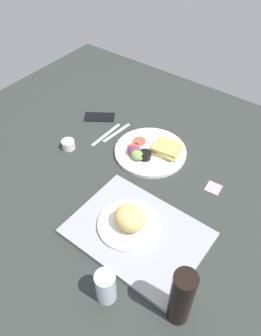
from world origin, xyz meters
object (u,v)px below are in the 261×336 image
(soda_bottle, at_px, (181,298))
(espresso_cup, at_px, (68,145))
(fork, at_px, (117,132))
(sticky_note, at_px, (214,188))
(serving_tray, at_px, (137,233))
(bread_plate_near, at_px, (129,221))
(cell_phone, at_px, (99,117))
(drinking_glass, at_px, (106,287))
(plate_with_salad, at_px, (151,151))
(knife, at_px, (106,134))

(soda_bottle, xyz_separation_m, espresso_cup, (0.75, -0.33, -0.09))
(fork, distance_m, sticky_note, 0.51)
(sticky_note, bearing_deg, serving_tray, 71.99)
(bread_plate_near, height_order, cell_phone, bread_plate_near)
(drinking_glass, distance_m, cell_phone, 0.88)
(drinking_glass, xyz_separation_m, espresso_cup, (0.55, -0.41, -0.04))
(serving_tray, relative_size, soda_bottle, 2.03)
(bread_plate_near, relative_size, sticky_note, 3.74)
(drinking_glass, bearing_deg, bread_plate_near, -69.01)
(soda_bottle, bearing_deg, drinking_glass, 21.96)
(bread_plate_near, height_order, fork, bread_plate_near)
(serving_tray, bearing_deg, soda_bottle, 148.96)
(fork, height_order, sticky_note, fork)
(serving_tray, distance_m, bread_plate_near, 0.05)
(bread_plate_near, relative_size, fork, 1.23)
(espresso_cup, distance_m, cell_phone, 0.25)
(cell_phone, bearing_deg, espresso_cup, 64.06)
(bread_plate_near, bearing_deg, espresso_cup, -21.22)
(sticky_note, bearing_deg, plate_with_salad, -2.66)
(drinking_glass, bearing_deg, fork, -53.86)
(soda_bottle, bearing_deg, cell_phone, -36.41)
(espresso_cup, bearing_deg, soda_bottle, 156.21)
(bread_plate_near, relative_size, knife, 1.10)
(soda_bottle, bearing_deg, espresso_cup, -23.79)
(fork, xyz_separation_m, knife, (0.03, 0.04, 0.00))
(serving_tray, distance_m, soda_bottle, 0.31)
(knife, bearing_deg, drinking_glass, 40.48)
(serving_tray, relative_size, plate_with_salad, 1.47)
(knife, bearing_deg, serving_tray, 51.56)
(bread_plate_near, distance_m, plate_with_salad, 0.40)
(bread_plate_near, bearing_deg, knife, -41.53)
(plate_with_salad, xyz_separation_m, sticky_note, (-0.30, 0.01, -0.02))
(bread_plate_near, distance_m, knife, 0.52)
(soda_bottle, distance_m, knife, 0.84)
(drinking_glass, bearing_deg, cell_phone, -48.14)
(soda_bottle, bearing_deg, knife, -36.32)
(bread_plate_near, xyz_separation_m, sticky_note, (-0.15, -0.35, -0.05))
(plate_with_salad, bearing_deg, fork, -6.64)
(drinking_glass, relative_size, cell_phone, 0.84)
(knife, xyz_separation_m, sticky_note, (-0.54, -0.00, -0.00))
(plate_with_salad, distance_m, knife, 0.24)
(sticky_note, bearing_deg, drinking_glass, 84.02)
(bread_plate_near, relative_size, drinking_glass, 1.74)
(cell_phone, bearing_deg, soda_bottle, 109.32)
(plate_with_salad, relative_size, drinking_glass, 2.54)
(knife, bearing_deg, fork, 143.80)
(drinking_glass, height_order, knife, drinking_glass)
(drinking_glass, height_order, espresso_cup, drinking_glass)
(bread_plate_near, xyz_separation_m, drinking_glass, (-0.09, 0.23, 0.01))
(fork, height_order, cell_phone, cell_phone)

